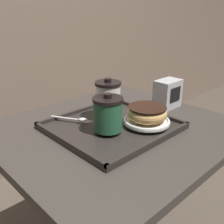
{
  "coord_description": "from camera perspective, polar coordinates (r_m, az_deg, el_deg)",
  "views": [
    {
      "loc": [
        -0.61,
        -0.62,
        1.15
      ],
      "look_at": [
        -0.02,
        -0.0,
        0.81
      ],
      "focal_mm": 42.0,
      "sensor_mm": 36.0,
      "label": 1
    }
  ],
  "objects": [
    {
      "name": "serving_tray",
      "position": [
        0.94,
        0.0,
        -3.2
      ],
      "size": [
        0.4,
        0.38,
        0.02
      ],
      "color": "#282321",
      "rests_on": "cafe_table"
    },
    {
      "name": "plate_with_chocolate_donut",
      "position": [
        0.94,
        7.55,
        -1.91
      ],
      "size": [
        0.16,
        0.16,
        0.01
      ],
      "color": "white",
      "rests_on": "serving_tray"
    },
    {
      "name": "napkin_dispenser",
      "position": [
        1.15,
        12.01,
        3.9
      ],
      "size": [
        0.11,
        0.08,
        0.12
      ],
      "color": "#B7B7BC",
      "rests_on": "cafe_table"
    },
    {
      "name": "cafe_table",
      "position": [
        1.05,
        0.66,
        -12.53
      ],
      "size": [
        0.81,
        0.74,
        0.75
      ],
      "color": "#38332D",
      "rests_on": "ground_plane"
    },
    {
      "name": "coffee_cup_rear",
      "position": [
        0.96,
        -0.88,
        2.76
      ],
      "size": [
        0.1,
        0.1,
        0.15
      ],
      "color": "white",
      "rests_on": "serving_tray"
    },
    {
      "name": "donut_chocolate_glazed",
      "position": [
        0.93,
        7.64,
        -0.17
      ],
      "size": [
        0.14,
        0.14,
        0.05
      ],
      "color": "tan",
      "rests_on": "plate_with_chocolate_donut"
    },
    {
      "name": "spoon",
      "position": [
        0.96,
        -7.53,
        -1.54
      ],
      "size": [
        0.08,
        0.14,
        0.01
      ],
      "rotation": [
        0.0,
        0.0,
        5.22
      ],
      "color": "silver",
      "rests_on": "serving_tray"
    },
    {
      "name": "coffee_cup_front",
      "position": [
        0.86,
        -0.89,
        -0.34
      ],
      "size": [
        0.1,
        0.1,
        0.13
      ],
      "color": "#235638",
      "rests_on": "serving_tray"
    }
  ]
}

